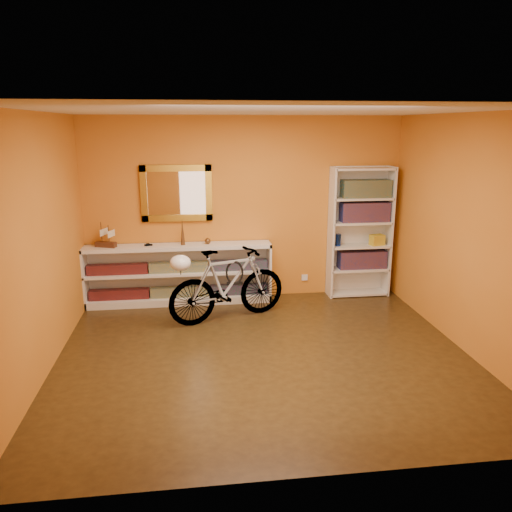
{
  "coord_description": "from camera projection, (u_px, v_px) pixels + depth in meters",
  "views": [
    {
      "loc": [
        -0.72,
        -4.98,
        2.46
      ],
      "look_at": [
        0.0,
        0.7,
        0.95
      ],
      "focal_mm": 34.79,
      "sensor_mm": 36.0,
      "label": 1
    }
  ],
  "objects": [
    {
      "name": "u_lock",
      "position": [
        235.0,
        273.0,
        6.39
      ],
      "size": [
        0.23,
        0.02,
        0.23
      ],
      "primitive_type": "torus",
      "rotation": [
        1.57,
        0.0,
        0.0
      ],
      "color": "black",
      "rests_on": "bicycle"
    },
    {
      "name": "travel_mug",
      "position": [
        338.0,
        240.0,
        7.18
      ],
      "size": [
        0.08,
        0.08,
        0.18
      ],
      "primitive_type": "cylinder",
      "color": "navy",
      "rests_on": "bookcase"
    },
    {
      "name": "book_row_a",
      "position": [
        362.0,
        259.0,
        7.33
      ],
      "size": [
        0.7,
        0.22,
        0.26
      ],
      "primitive_type": "cube",
      "color": "maroon",
      "rests_on": "bookcase"
    },
    {
      "name": "red_tin",
      "position": [
        348.0,
        191.0,
        7.07
      ],
      "size": [
        0.16,
        0.16,
        0.18
      ],
      "primitive_type": "cube",
      "rotation": [
        0.0,
        0.0,
        -0.2
      ],
      "color": "maroon",
      "rests_on": "bookcase"
    },
    {
      "name": "ceiling",
      "position": [
        265.0,
        110.0,
        4.83
      ],
      "size": [
        4.5,
        4.0,
        0.01
      ],
      "primitive_type": "cube",
      "color": "silver",
      "rests_on": "ground"
    },
    {
      "name": "toy_car",
      "position": [
        149.0,
        246.0,
        6.85
      ],
      "size": [
        0.0,
        0.0,
        0.0
      ],
      "primitive_type": "imported",
      "rotation": [
        0.0,
        0.0,
        1.85
      ],
      "color": "black",
      "rests_on": "console_unit"
    },
    {
      "name": "bookcase",
      "position": [
        360.0,
        233.0,
        7.22
      ],
      "size": [
        0.9,
        0.3,
        1.9
      ],
      "primitive_type": null,
      "color": "silver",
      "rests_on": "floor"
    },
    {
      "name": "floor",
      "position": [
        264.0,
        355.0,
        5.49
      ],
      "size": [
        4.5,
        4.0,
        0.01
      ],
      "primitive_type": "cube",
      "color": "black",
      "rests_on": "ground"
    },
    {
      "name": "bicycle",
      "position": [
        228.0,
        284.0,
        6.38
      ],
      "size": [
        0.93,
        1.68,
        0.96
      ],
      "primitive_type": "imported",
      "rotation": [
        0.0,
        0.0,
        1.91
      ],
      "color": "silver",
      "rests_on": "floor"
    },
    {
      "name": "decorative_orb",
      "position": [
        208.0,
        241.0,
        6.94
      ],
      "size": [
        0.08,
        0.08,
        0.08
      ],
      "primitive_type": "sphere",
      "color": "brown",
      "rests_on": "console_unit"
    },
    {
      "name": "book_row_c",
      "position": [
        366.0,
        189.0,
        7.06
      ],
      "size": [
        0.7,
        0.22,
        0.25
      ],
      "primitive_type": "cube",
      "color": "#194F5A",
      "rests_on": "bookcase"
    },
    {
      "name": "model_ship",
      "position": [
        105.0,
        235.0,
        6.74
      ],
      "size": [
        0.31,
        0.2,
        0.34
      ],
      "primitive_type": null,
      "rotation": [
        0.0,
        0.0,
        -0.36
      ],
      "color": "#3B1E10",
      "rests_on": "console_unit"
    },
    {
      "name": "left_wall",
      "position": [
        38.0,
        247.0,
        4.88
      ],
      "size": [
        0.01,
        4.0,
        2.6
      ],
      "primitive_type": "cube",
      "color": "#C56E1D",
      "rests_on": "ground"
    },
    {
      "name": "gilt_mirror",
      "position": [
        177.0,
        193.0,
        6.86
      ],
      "size": [
        0.98,
        0.06,
        0.78
      ],
      "primitive_type": "cube",
      "color": "olive",
      "rests_on": "back_wall"
    },
    {
      "name": "helmet",
      "position": [
        180.0,
        263.0,
        6.02
      ],
      "size": [
        0.26,
        0.25,
        0.19
      ],
      "primitive_type": "ellipsoid",
      "color": "white",
      "rests_on": "bicycle"
    },
    {
      "name": "book_row_b",
      "position": [
        365.0,
        212.0,
        7.15
      ],
      "size": [
        0.7,
        0.22,
        0.28
      ],
      "primitive_type": "cube",
      "color": "maroon",
      "rests_on": "bookcase"
    },
    {
      "name": "yellow_bag",
      "position": [
        377.0,
        240.0,
        7.24
      ],
      "size": [
        0.22,
        0.18,
        0.15
      ],
      "primitive_type": "cube",
      "rotation": [
        0.0,
        0.0,
        0.25
      ],
      "color": "gold",
      "rests_on": "bookcase"
    },
    {
      "name": "cd_row_lower",
      "position": [
        180.0,
        292.0,
        7.05
      ],
      "size": [
        2.5,
        0.13,
        0.14
      ],
      "primitive_type": "cube",
      "color": "black",
      "rests_on": "console_unit"
    },
    {
      "name": "wall_socket",
      "position": [
        305.0,
        277.0,
        7.44
      ],
      "size": [
        0.09,
        0.02,
        0.09
      ],
      "primitive_type": "cube",
      "color": "silver",
      "rests_on": "back_wall"
    },
    {
      "name": "bronze_ornament",
      "position": [
        183.0,
        232.0,
        6.86
      ],
      "size": [
        0.06,
        0.06,
        0.36
      ],
      "primitive_type": "cone",
      "color": "brown",
      "rests_on": "console_unit"
    },
    {
      "name": "console_unit",
      "position": [
        179.0,
        274.0,
        7.01
      ],
      "size": [
        2.6,
        0.35,
        0.85
      ],
      "primitive_type": null,
      "color": "silver",
      "rests_on": "floor"
    },
    {
      "name": "back_wall",
      "position": [
        244.0,
        209.0,
        7.08
      ],
      "size": [
        4.5,
        0.01,
        2.6
      ],
      "primitive_type": "cube",
      "color": "#C56E1D",
      "rests_on": "ground"
    },
    {
      "name": "right_wall",
      "position": [
        468.0,
        235.0,
        5.44
      ],
      "size": [
        0.01,
        4.0,
        2.6
      ],
      "primitive_type": "cube",
      "color": "#C56E1D",
      "rests_on": "ground"
    },
    {
      "name": "cd_row_upper",
      "position": [
        179.0,
        267.0,
        6.96
      ],
      "size": [
        2.5,
        0.13,
        0.14
      ],
      "primitive_type": "cube",
      "color": "navy",
      "rests_on": "console_unit"
    }
  ]
}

